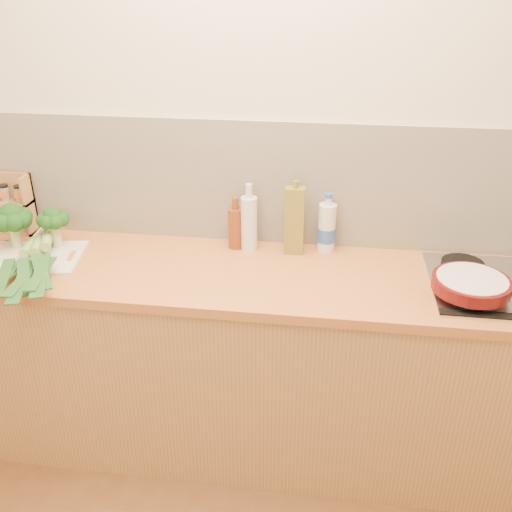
{
  "coord_description": "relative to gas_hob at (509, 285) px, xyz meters",
  "views": [
    {
      "loc": [
        0.32,
        -0.81,
        1.99
      ],
      "look_at": [
        0.06,
        1.1,
        1.02
      ],
      "focal_mm": 40.0,
      "sensor_mm": 36.0,
      "label": 1
    }
  ],
  "objects": [
    {
      "name": "room_shell",
      "position": [
        -1.02,
        0.29,
        0.26
      ],
      "size": [
        3.5,
        3.5,
        3.5
      ],
      "color": "beige",
      "rests_on": "ground"
    },
    {
      "name": "counter",
      "position": [
        -1.02,
        0.0,
        -0.46
      ],
      "size": [
        3.2,
        0.62,
        0.9
      ],
      "color": "#AA7747",
      "rests_on": "ground"
    },
    {
      "name": "gas_hob",
      "position": [
        0.0,
        0.0,
        0.0
      ],
      "size": [
        0.58,
        0.5,
        0.04
      ],
      "color": "silver",
      "rests_on": "counter"
    },
    {
      "name": "chopping_board",
      "position": [
        -1.92,
        -0.02,
        -0.01
      ],
      "size": [
        0.45,
        0.36,
        0.01
      ],
      "primitive_type": "cube",
      "rotation": [
        0.0,
        0.0,
        0.15
      ],
      "color": "beige",
      "rests_on": "counter"
    },
    {
      "name": "broccoli_left",
      "position": [
        -2.03,
        0.06,
        0.13
      ],
      "size": [
        0.17,
        0.17,
        0.2
      ],
      "color": "#AFC371",
      "rests_on": "chopping_board"
    },
    {
      "name": "broccoli_right",
      "position": [
        -1.86,
        0.09,
        0.12
      ],
      "size": [
        0.14,
        0.14,
        0.18
      ],
      "color": "#AFC371",
      "rests_on": "chopping_board"
    },
    {
      "name": "leek_front",
      "position": [
        -1.94,
        -0.06,
        0.02
      ],
      "size": [
        0.14,
        0.65,
        0.04
      ],
      "rotation": [
        0.0,
        0.0,
        0.13
      ],
      "color": "white",
      "rests_on": "chopping_board"
    },
    {
      "name": "leek_mid",
      "position": [
        -1.88,
        -0.06,
        0.04
      ],
      "size": [
        0.24,
        0.66,
        0.04
      ],
      "rotation": [
        0.0,
        0.0,
        0.29
      ],
      "color": "white",
      "rests_on": "chopping_board"
    },
    {
      "name": "leek_back",
      "position": [
        -1.84,
        -0.03,
        0.06
      ],
      "size": [
        0.3,
        0.66,
        0.04
      ],
      "rotation": [
        0.0,
        0.0,
        0.38
      ],
      "color": "white",
      "rests_on": "chopping_board"
    },
    {
      "name": "skillet",
      "position": [
        -0.16,
        -0.1,
        0.05
      ],
      "size": [
        0.41,
        0.28,
        0.05
      ],
      "rotation": [
        0.0,
        0.0,
        -0.29
      ],
      "color": "#4D0C0D",
      "rests_on": "gas_hob"
    },
    {
      "name": "spice_rack",
      "position": [
        -2.15,
        0.25,
        0.11
      ],
      "size": [
        0.23,
        0.09,
        0.28
      ],
      "color": "#B2764C",
      "rests_on": "counter"
    },
    {
      "name": "oil_tin",
      "position": [
        -0.84,
        0.2,
        0.13
      ],
      "size": [
        0.08,
        0.05,
        0.32
      ],
      "color": "olive",
      "rests_on": "counter"
    },
    {
      "name": "glass_bottle",
      "position": [
        -1.03,
        0.21,
        0.11
      ],
      "size": [
        0.07,
        0.07,
        0.3
      ],
      "color": "silver",
      "rests_on": "counter"
    },
    {
      "name": "amber_bottle",
      "position": [
        -1.09,
        0.21,
        0.08
      ],
      "size": [
        0.06,
        0.06,
        0.23
      ],
      "color": "maroon",
      "rests_on": "counter"
    },
    {
      "name": "water_bottle",
      "position": [
        -0.7,
        0.24,
        0.09
      ],
      "size": [
        0.08,
        0.08,
        0.24
      ],
      "color": "silver",
      "rests_on": "counter"
    }
  ]
}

